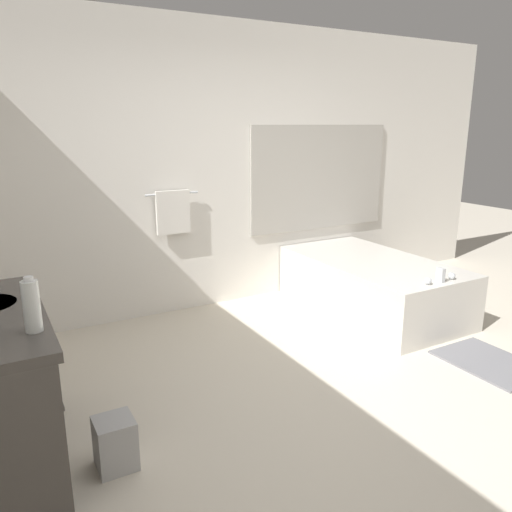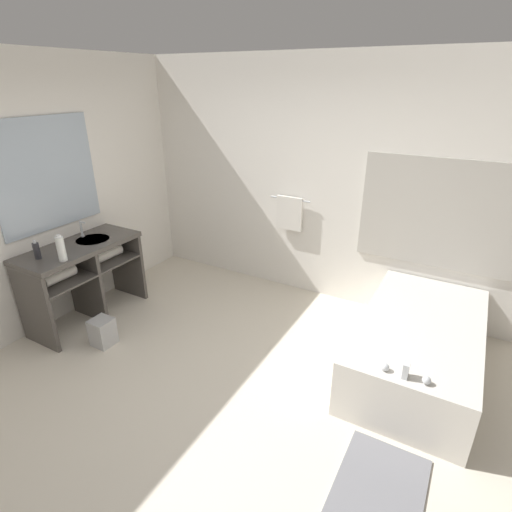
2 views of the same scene
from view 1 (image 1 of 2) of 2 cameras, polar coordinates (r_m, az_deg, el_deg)
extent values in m
plane|color=beige|center=(3.36, 9.87, -17.11)|extent=(16.00, 16.00, 0.00)
cube|color=white|center=(4.80, -6.56, 9.79)|extent=(7.40, 0.06, 2.70)
cube|color=#B7B2A8|center=(5.46, 7.33, 8.87)|extent=(1.70, 0.02, 1.10)
cylinder|color=silver|center=(4.65, -9.58, 7.04)|extent=(0.50, 0.02, 0.02)
cube|color=silver|center=(4.66, -9.45, 4.95)|extent=(0.32, 0.04, 0.40)
cube|color=#4C4742|center=(2.46, -27.15, -20.61)|extent=(0.52, 0.04, 0.81)
cylinder|color=silver|center=(2.58, -27.19, -12.33)|extent=(0.13, 0.34, 0.13)
cube|color=silver|center=(4.98, 13.08, -3.23)|extent=(0.98, 1.79, 0.51)
ellipsoid|color=white|center=(4.95, 13.15, -2.08)|extent=(0.70, 1.29, 0.30)
cube|color=silver|center=(4.36, 20.32, -2.04)|extent=(0.04, 0.07, 0.12)
sphere|color=silver|center=(4.27, 19.06, -2.71)|extent=(0.06, 0.06, 0.06)
sphere|color=silver|center=(4.48, 21.46, -2.14)|extent=(0.06, 0.06, 0.06)
cylinder|color=silver|center=(2.45, -24.25, -5.27)|extent=(0.08, 0.08, 0.24)
cylinder|color=white|center=(2.41, -24.58, -2.39)|extent=(0.04, 0.04, 0.02)
cube|color=#B2B2B2|center=(2.90, -15.79, -19.90)|extent=(0.20, 0.20, 0.28)
cube|color=slate|center=(4.27, 25.14, -10.94)|extent=(0.54, 0.72, 0.02)
camera|label=2|loc=(3.48, 60.33, 18.74)|focal=28.00mm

